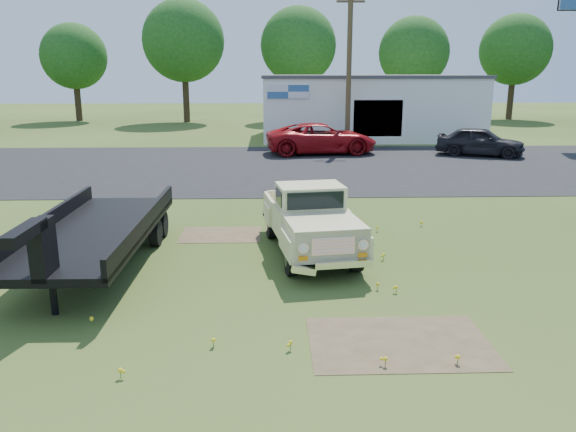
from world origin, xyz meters
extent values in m
plane|color=#2F4716|center=(0.00, 0.00, 0.00)|extent=(140.00, 140.00, 0.00)
cube|color=black|center=(0.00, 15.00, 0.00)|extent=(90.00, 14.00, 0.02)
cube|color=brown|center=(1.50, -3.00, 0.00)|extent=(3.00, 2.00, 0.01)
cube|color=brown|center=(-2.00, 3.50, 0.00)|extent=(2.20, 1.60, 0.01)
cube|color=white|center=(6.00, 27.00, 2.00)|extent=(14.00, 8.00, 4.00)
cube|color=#3F3F44|center=(6.00, 27.00, 4.05)|extent=(14.20, 8.20, 0.20)
cube|color=black|center=(6.00, 23.05, 1.60)|extent=(3.00, 0.10, 2.20)
cube|color=silver|center=(0.50, 22.95, 3.20)|extent=(2.50, 0.08, 0.80)
cylinder|color=#4B3A23|center=(4.00, 22.00, 4.50)|extent=(0.30, 0.30, 9.00)
cube|color=#4B3A23|center=(4.00, 22.00, 8.20)|extent=(1.60, 0.12, 0.12)
cylinder|color=#332517|center=(-18.00, 41.00, 1.62)|extent=(0.56, 0.56, 3.24)
sphere|color=#174B15|center=(-18.00, 41.00, 5.69)|extent=(5.76, 5.76, 5.76)
cylinder|color=#332517|center=(-8.00, 39.50, 1.98)|extent=(0.56, 0.56, 3.96)
sphere|color=#174B15|center=(-8.00, 39.50, 6.95)|extent=(7.04, 7.04, 7.04)
cylinder|color=#332517|center=(2.00, 40.50, 1.89)|extent=(0.56, 0.56, 3.78)
sphere|color=#174B15|center=(2.00, 40.50, 6.64)|extent=(6.72, 6.72, 6.72)
cylinder|color=#332517|center=(12.00, 39.00, 1.71)|extent=(0.56, 0.56, 3.42)
sphere|color=#174B15|center=(12.00, 39.00, 6.00)|extent=(6.08, 6.08, 6.08)
cylinder|color=#332517|center=(22.00, 41.50, 1.80)|extent=(0.56, 0.56, 3.60)
sphere|color=#174B15|center=(22.00, 41.50, 6.32)|extent=(6.40, 6.40, 6.40)
imported|color=maroon|center=(2.19, 19.14, 0.83)|extent=(6.20, 3.33, 1.65)
imported|color=black|center=(10.55, 18.01, 0.76)|extent=(4.83, 3.46, 1.53)
camera|label=1|loc=(-0.64, -11.45, 4.38)|focal=35.00mm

